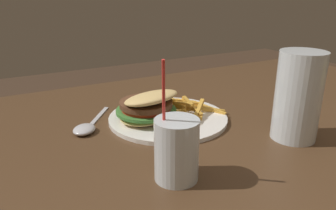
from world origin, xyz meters
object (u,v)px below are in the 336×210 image
(meal_plate_near, at_px, (158,111))
(beer_glass, at_px, (298,98))
(juice_glass, at_px, (176,152))
(spoon, at_px, (85,128))

(meal_plate_near, xyz_separation_m, beer_glass, (-0.21, 0.22, 0.06))
(meal_plate_near, distance_m, juice_glass, 0.25)
(juice_glass, relative_size, spoon, 1.24)
(meal_plate_near, relative_size, beer_glass, 1.56)
(beer_glass, height_order, spoon, beer_glass)
(meal_plate_near, xyz_separation_m, spoon, (0.17, -0.03, -0.02))
(juice_glass, distance_m, spoon, 0.28)
(meal_plate_near, height_order, spoon, meal_plate_near)
(juice_glass, xyz_separation_m, spoon, (0.08, -0.26, -0.04))
(beer_glass, xyz_separation_m, spoon, (0.38, -0.25, -0.08))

